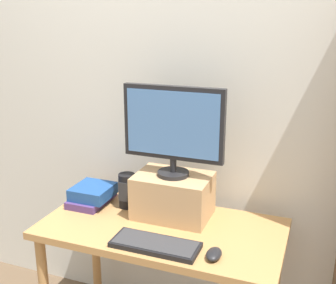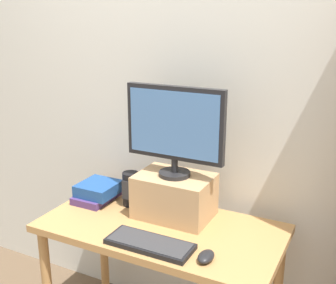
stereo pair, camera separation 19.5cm
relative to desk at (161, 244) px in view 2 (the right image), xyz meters
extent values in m
cube|color=silver|center=(0.00, 0.42, 0.64)|extent=(7.00, 0.08, 2.60)
cube|color=#B7844C|center=(0.00, 0.00, 0.08)|extent=(1.17, 0.60, 0.04)
cylinder|color=#B7844C|center=(-0.53, 0.25, -0.29)|extent=(0.05, 0.05, 0.72)
cube|color=tan|center=(0.01, 0.12, 0.21)|extent=(0.37, 0.26, 0.22)
cylinder|color=black|center=(0.01, 0.12, 0.33)|extent=(0.16, 0.16, 0.02)
cylinder|color=black|center=(0.01, 0.12, 0.38)|extent=(0.03, 0.03, 0.07)
cube|color=black|center=(0.01, 0.12, 0.59)|extent=(0.50, 0.04, 0.36)
cube|color=#4C7AB7|center=(0.01, 0.10, 0.59)|extent=(0.46, 0.00, 0.31)
cube|color=black|center=(0.05, -0.19, 0.11)|extent=(0.39, 0.15, 0.02)
cube|color=#333335|center=(0.05, -0.19, 0.13)|extent=(0.37, 0.14, 0.00)
ellipsoid|color=black|center=(0.31, -0.19, 0.12)|extent=(0.06, 0.10, 0.04)
cube|color=#4C336B|center=(-0.45, 0.11, 0.12)|extent=(0.17, 0.26, 0.04)
cube|color=navy|center=(-0.44, 0.10, 0.17)|extent=(0.20, 0.20, 0.06)
cylinder|color=black|center=(-0.25, 0.13, 0.19)|extent=(0.09, 0.09, 0.18)
cube|color=#2D2D30|center=(-0.25, 0.08, 0.20)|extent=(0.05, 0.00, 0.10)
camera|label=1|loc=(0.68, -1.70, 1.09)|focal=45.00mm
camera|label=2|loc=(0.86, -1.62, 1.09)|focal=45.00mm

